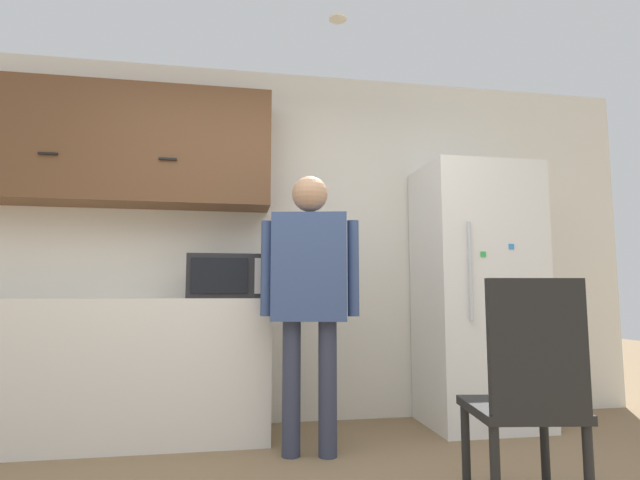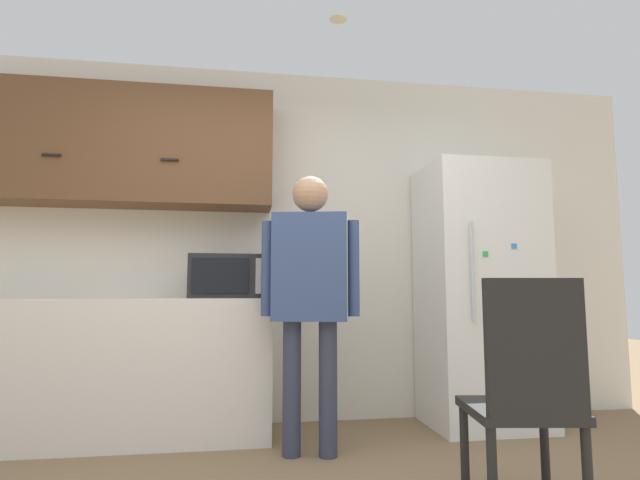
{
  "view_description": "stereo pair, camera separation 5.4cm",
  "coord_description": "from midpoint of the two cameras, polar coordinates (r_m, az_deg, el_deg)",
  "views": [
    {
      "loc": [
        -0.28,
        -1.74,
        0.94
      ],
      "look_at": [
        0.22,
        1.14,
        1.26
      ],
      "focal_mm": 28.0,
      "sensor_mm": 36.0,
      "label": 1
    },
    {
      "loc": [
        -0.23,
        -1.74,
        0.94
      ],
      "look_at": [
        0.22,
        1.14,
        1.26
      ],
      "focal_mm": 28.0,
      "sensor_mm": 36.0,
      "label": 2
    }
  ],
  "objects": [
    {
      "name": "microwave",
      "position": [
        3.41,
        -11.03,
        -4.14
      ],
      "size": [
        0.5,
        0.39,
        0.29
      ],
      "color": "#232326",
      "rests_on": "counter"
    },
    {
      "name": "person",
      "position": [
        3.04,
        -1.69,
        -4.76
      ],
      "size": [
        0.59,
        0.31,
        1.67
      ],
      "rotation": [
        0.0,
        0.0,
        -0.21
      ],
      "color": "#33384C",
      "rests_on": "ground_plane"
    },
    {
      "name": "counter",
      "position": [
        3.64,
        -24.17,
        -13.35
      ],
      "size": [
        2.17,
        0.61,
        0.92
      ],
      "color": "silver",
      "rests_on": "ground_plane"
    },
    {
      "name": "upper_cabinets",
      "position": [
        3.89,
        -22.65,
        9.9
      ],
      "size": [
        2.17,
        0.36,
        0.84
      ],
      "color": "brown"
    },
    {
      "name": "refrigerator",
      "position": [
        3.9,
        17.16,
        -5.87
      ],
      "size": [
        0.81,
        0.68,
        1.9
      ],
      "color": "white",
      "rests_on": "ground_plane"
    },
    {
      "name": "chair",
      "position": [
        2.34,
        22.06,
        -15.55
      ],
      "size": [
        0.49,
        0.49,
        1.01
      ],
      "rotation": [
        0.0,
        0.0,
        2.99
      ],
      "color": "black",
      "rests_on": "ground_plane"
    },
    {
      "name": "ceiling_light",
      "position": [
        3.45,
        1.59,
        23.97
      ],
      "size": [
        0.11,
        0.11,
        0.01
      ],
      "color": "white"
    },
    {
      "name": "back_wall",
      "position": [
        3.87,
        -6.11,
        -0.21
      ],
      "size": [
        6.0,
        0.06,
        2.7
      ],
      "color": "silver",
      "rests_on": "ground_plane"
    }
  ]
}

